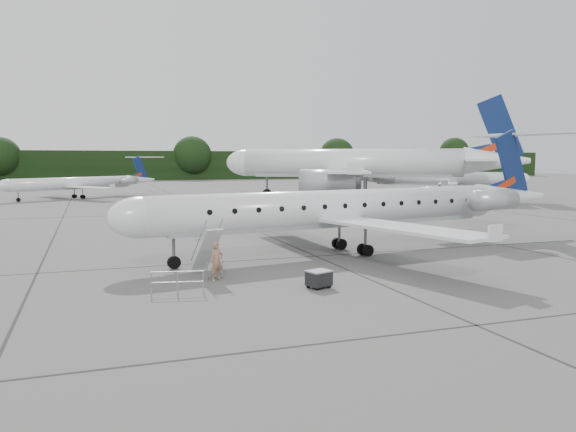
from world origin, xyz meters
name	(u,v)px	position (x,y,z in m)	size (l,w,h in m)	color
ground	(393,259)	(0.00, 0.00, 0.00)	(320.00, 320.00, 0.00)	#5F5F5C
treeline	(153,165)	(0.00, 130.00, 4.00)	(260.00, 4.00, 8.00)	black
main_regional_jet	(338,190)	(-2.28, 2.76, 3.90)	(30.46, 21.93, 7.81)	white
airstair	(207,251)	(-11.09, -1.00, 1.22)	(0.85, 2.47, 2.45)	white
passenger	(217,262)	(-10.88, -2.37, 0.93)	(0.68, 0.44, 1.86)	#9A6B54
safety_railing	(177,283)	(-13.07, -4.58, 0.50)	(2.20, 0.08, 1.00)	#93979B
baggage_cart	(319,279)	(-6.87, -5.39, 0.43)	(0.99, 0.80, 0.86)	black
bg_narrowbody	(352,149)	(19.65, 46.10, 7.23)	(40.27, 28.99, 14.46)	white
bg_regional_left	(72,177)	(-18.91, 59.27, 3.13)	(23.83, 17.16, 6.25)	white
bg_regional_right	(447,172)	(37.61, 48.40, 3.70)	(28.24, 20.33, 7.41)	white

